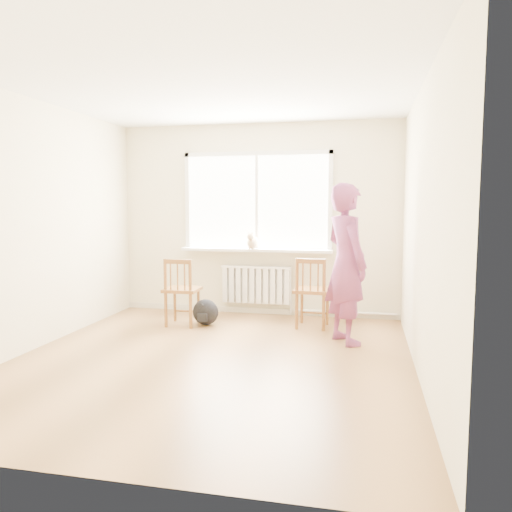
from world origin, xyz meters
The scene contains 13 objects.
floor centered at (0.00, 0.00, 0.00)m, with size 4.50×4.50×0.00m, color #A07041.
ceiling centered at (0.00, 0.00, 2.70)m, with size 4.50×4.50×0.00m, color white.
back_wall centered at (0.00, 2.25, 1.35)m, with size 4.00×0.01×2.70m, color beige.
window centered at (0.00, 2.22, 1.66)m, with size 2.12×0.05×1.42m.
windowsill centered at (0.00, 2.14, 0.93)m, with size 2.15×0.22×0.04m, color white.
radiator centered at (0.00, 2.16, 0.44)m, with size 1.00×0.12×0.55m.
heating_pipe centered at (1.25, 2.19, 0.08)m, with size 0.04×0.04×1.40m, color silver.
baseboard centered at (0.00, 2.23, 0.04)m, with size 4.00×0.03×0.08m, color beige.
chair_left centered at (-0.81, 1.30, 0.45)m, with size 0.45×0.42×0.88m.
chair_right centered at (0.86, 1.54, 0.46)m, with size 0.47×0.45×0.90m.
person centered at (1.30, 0.96, 0.90)m, with size 0.66×0.43×1.81m, color #B13C3B.
cat centered at (-0.03, 2.06, 1.05)m, with size 0.18×0.37×0.25m.
backpack centered at (-0.51, 1.40, 0.17)m, with size 0.34×0.25×0.34m, color black.
Camera 1 is at (1.49, -4.71, 1.57)m, focal length 35.00 mm.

